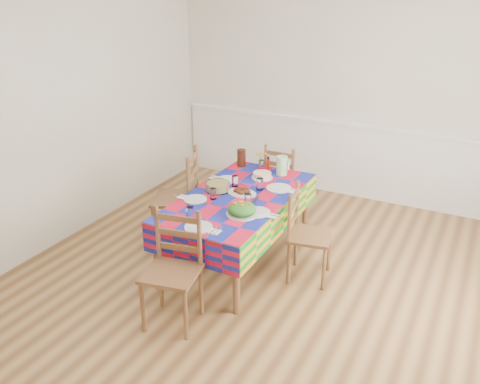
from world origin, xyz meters
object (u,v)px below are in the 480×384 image
object	(u,v)px
meat_platter	(242,192)
chair_near	(173,270)
chair_right	(306,235)
tea_pitcher	(241,158)
chair_left	(179,199)
green_pitcher	(282,165)
dining_table	(239,203)
chair_far	(283,181)

from	to	relation	value
meat_platter	chair_near	size ratio (longest dim) A/B	0.31
meat_platter	chair_right	xyz separation A→B (m)	(0.67, -0.06, -0.26)
tea_pitcher	chair_near	xyz separation A→B (m)	(0.33, -1.79, -0.31)
tea_pitcher	chair_near	world-z (taller)	chair_near
chair_near	chair_left	bearing A→B (deg)	110.46
green_pitcher	chair_near	size ratio (longest dim) A/B	0.21
meat_platter	green_pitcher	xyz separation A→B (m)	(0.13, 0.63, 0.08)
meat_platter	chair_near	distance (m)	1.15
meat_platter	dining_table	bearing A→B (deg)	-99.53
dining_table	green_pitcher	xyz separation A→B (m)	(0.14, 0.68, 0.17)
meat_platter	chair_far	world-z (taller)	chair_far
chair_far	chair_right	world-z (taller)	chair_right
dining_table	chair_near	distance (m)	1.09
dining_table	chair_far	xyz separation A→B (m)	(-0.00, 1.08, -0.17)
green_pitcher	chair_far	size ratio (longest dim) A/B	0.23
meat_platter	chair_left	xyz separation A→B (m)	(-0.69, -0.03, -0.20)
green_pitcher	chair_near	distance (m)	1.80
green_pitcher	dining_table	bearing A→B (deg)	-101.69
chair_near	chair_left	world-z (taller)	chair_left
tea_pitcher	chair_left	size ratio (longest dim) A/B	0.19
chair_left	green_pitcher	bearing A→B (deg)	108.10
dining_table	meat_platter	world-z (taller)	meat_platter
green_pitcher	meat_platter	bearing A→B (deg)	-101.87
chair_near	chair_left	xyz separation A→B (m)	(-0.67, 1.09, 0.04)
meat_platter	chair_left	size ratio (longest dim) A/B	0.28
dining_table	chair_near	world-z (taller)	chair_near
meat_platter	tea_pitcher	size ratio (longest dim) A/B	1.54
green_pitcher	chair_far	bearing A→B (deg)	109.91
dining_table	meat_platter	bearing A→B (deg)	80.47
chair_left	chair_near	bearing A→B (deg)	10.52
green_pitcher	chair_left	world-z (taller)	chair_left
chair_left	chair_right	bearing A→B (deg)	67.99
meat_platter	chair_right	bearing A→B (deg)	-4.93
meat_platter	tea_pitcher	distance (m)	0.75
tea_pitcher	chair_right	xyz separation A→B (m)	(1.02, -0.72, -0.33)
chair_near	chair_far	world-z (taller)	chair_near
dining_table	green_pitcher	world-z (taller)	green_pitcher
chair_far	chair_left	size ratio (longest dim) A/B	0.86
green_pitcher	chair_left	xyz separation A→B (m)	(-0.82, -0.67, -0.27)
chair_far	tea_pitcher	bearing A→B (deg)	49.27
dining_table	meat_platter	xyz separation A→B (m)	(0.01, 0.05, 0.09)
dining_table	chair_near	bearing A→B (deg)	-90.44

